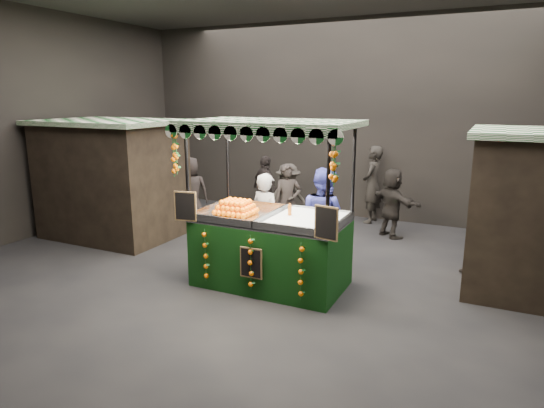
% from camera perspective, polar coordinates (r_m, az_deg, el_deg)
% --- Properties ---
extents(ground, '(12.00, 12.00, 0.00)m').
position_cam_1_polar(ground, '(8.23, -0.18, -9.28)').
color(ground, black).
rests_on(ground, ground).
extents(market_hall, '(12.10, 10.10, 5.05)m').
position_cam_1_polar(market_hall, '(7.63, -0.20, 14.97)').
color(market_hall, black).
rests_on(market_hall, ground).
extents(neighbour_stall_left, '(3.00, 2.20, 2.60)m').
position_cam_1_polar(neighbour_stall_left, '(11.16, -18.64, 2.96)').
color(neighbour_stall_left, black).
rests_on(neighbour_stall_left, ground).
extents(juice_stall, '(2.82, 1.66, 2.74)m').
position_cam_1_polar(juice_stall, '(7.79, -0.21, -3.93)').
color(juice_stall, black).
rests_on(juice_stall, ground).
extents(vendor_grey, '(0.72, 0.57, 1.74)m').
position_cam_1_polar(vendor_grey, '(8.75, -0.73, -1.89)').
color(vendor_grey, slate).
rests_on(vendor_grey, ground).
extents(vendor_blue, '(1.10, 0.98, 1.87)m').
position_cam_1_polar(vendor_blue, '(8.61, 6.14, -1.77)').
color(vendor_blue, navy).
rests_on(vendor_blue, ground).
extents(shopper_0, '(0.73, 0.67, 1.66)m').
position_cam_1_polar(shopper_0, '(10.40, 1.90, 0.27)').
color(shopper_0, black).
rests_on(shopper_0, ground).
extents(shopper_1, '(0.89, 0.73, 1.70)m').
position_cam_1_polar(shopper_1, '(8.95, 24.60, -2.90)').
color(shopper_1, '#2D2724').
rests_on(shopper_1, ground).
extents(shopper_2, '(1.04, 0.83, 1.65)m').
position_cam_1_polar(shopper_2, '(11.94, -0.80, 1.90)').
color(shopper_2, black).
rests_on(shopper_2, ground).
extents(shopper_3, '(1.12, 1.18, 1.61)m').
position_cam_1_polar(shopper_3, '(10.88, 1.94, 0.67)').
color(shopper_3, '#2D2924').
rests_on(shopper_3, ground).
extents(shopper_4, '(0.97, 0.96, 1.70)m').
position_cam_1_polar(shopper_4, '(11.54, -9.74, 1.44)').
color(shopper_4, black).
rests_on(shopper_4, ground).
extents(shopper_5, '(1.41, 1.26, 1.56)m').
position_cam_1_polar(shopper_5, '(10.86, 14.25, 0.12)').
color(shopper_5, black).
rests_on(shopper_5, ground).
extents(shopper_6, '(0.50, 0.73, 1.92)m').
position_cam_1_polar(shopper_6, '(11.98, 11.99, 2.31)').
color(shopper_6, black).
rests_on(shopper_6, ground).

